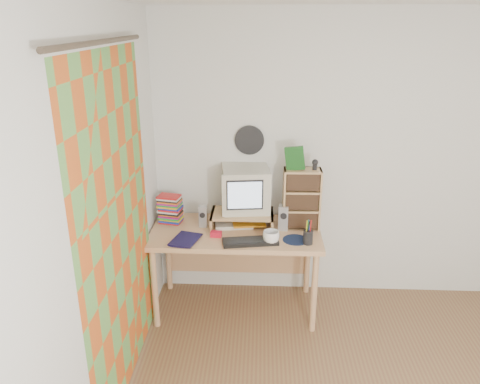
# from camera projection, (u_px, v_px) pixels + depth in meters

# --- Properties ---
(back_wall) EXTENTS (3.50, 0.00, 3.50)m
(back_wall) POSITION_uv_depth(u_px,v_px,m) (358.00, 161.00, 4.00)
(back_wall) COLOR silver
(back_wall) RESTS_ON floor
(left_wall) EXTENTS (0.00, 3.50, 3.50)m
(left_wall) POSITION_uv_depth(u_px,v_px,m) (83.00, 253.00, 2.44)
(left_wall) COLOR silver
(left_wall) RESTS_ON floor
(curtain) EXTENTS (0.00, 2.20, 2.20)m
(curtain) POSITION_uv_depth(u_px,v_px,m) (119.00, 231.00, 2.92)
(curtain) COLOR #C6541C
(curtain) RESTS_ON left_wall
(wall_disc) EXTENTS (0.25, 0.02, 0.25)m
(wall_disc) POSITION_uv_depth(u_px,v_px,m) (249.00, 140.00, 3.96)
(wall_disc) COLOR black
(wall_disc) RESTS_ON back_wall
(desk) EXTENTS (1.40, 0.70, 0.75)m
(desk) POSITION_uv_depth(u_px,v_px,m) (236.00, 242.00, 3.98)
(desk) COLOR tan
(desk) RESTS_ON floor
(monitor_riser) EXTENTS (0.52, 0.30, 0.12)m
(monitor_riser) POSITION_uv_depth(u_px,v_px,m) (242.00, 215.00, 3.93)
(monitor_riser) COLOR tan
(monitor_riser) RESTS_ON desk
(crt_monitor) EXTENTS (0.43, 0.43, 0.36)m
(crt_monitor) POSITION_uv_depth(u_px,v_px,m) (245.00, 190.00, 3.91)
(crt_monitor) COLOR beige
(crt_monitor) RESTS_ON monitor_riser
(speaker_left) EXTENTS (0.07, 0.07, 0.18)m
(speaker_left) POSITION_uv_depth(u_px,v_px,m) (203.00, 216.00, 3.92)
(speaker_left) COLOR #A0A0A4
(speaker_left) RESTS_ON desk
(speaker_right) EXTENTS (0.09, 0.09, 0.21)m
(speaker_right) POSITION_uv_depth(u_px,v_px,m) (283.00, 218.00, 3.86)
(speaker_right) COLOR #A0A0A4
(speaker_right) RESTS_ON desk
(keyboard) EXTENTS (0.45, 0.21, 0.03)m
(keyboard) POSITION_uv_depth(u_px,v_px,m) (250.00, 242.00, 3.65)
(keyboard) COLOR black
(keyboard) RESTS_ON desk
(dvd_stack) EXTENTS (0.20, 0.16, 0.26)m
(dvd_stack) POSITION_uv_depth(u_px,v_px,m) (170.00, 208.00, 3.99)
(dvd_stack) COLOR brown
(dvd_stack) RESTS_ON desk
(cd_rack) EXTENTS (0.31, 0.17, 0.51)m
(cd_rack) POSITION_uv_depth(u_px,v_px,m) (302.00, 199.00, 3.85)
(cd_rack) COLOR tan
(cd_rack) RESTS_ON desk
(mug) EXTENTS (0.16, 0.16, 0.10)m
(mug) POSITION_uv_depth(u_px,v_px,m) (271.00, 237.00, 3.63)
(mug) COLOR white
(mug) RESTS_ON desk
(diary) EXTENTS (0.27, 0.23, 0.05)m
(diary) POSITION_uv_depth(u_px,v_px,m) (174.00, 237.00, 3.71)
(diary) COLOR #14103C
(diary) RESTS_ON desk
(mousepad) EXTENTS (0.21, 0.21, 0.00)m
(mousepad) POSITION_uv_depth(u_px,v_px,m) (295.00, 240.00, 3.70)
(mousepad) COLOR black
(mousepad) RESTS_ON desk
(pen_cup) EXTENTS (0.09, 0.09, 0.15)m
(pen_cup) POSITION_uv_depth(u_px,v_px,m) (308.00, 235.00, 3.62)
(pen_cup) COLOR black
(pen_cup) RESTS_ON desk
(papers) EXTENTS (0.34, 0.27, 0.04)m
(papers) POSITION_uv_depth(u_px,v_px,m) (239.00, 222.00, 3.97)
(papers) COLOR silver
(papers) RESTS_ON desk
(red_box) EXTENTS (0.09, 0.06, 0.04)m
(red_box) POSITION_uv_depth(u_px,v_px,m) (216.00, 234.00, 3.76)
(red_box) COLOR red
(red_box) RESTS_ON desk
(game_box) EXTENTS (0.15, 0.05, 0.19)m
(game_box) POSITION_uv_depth(u_px,v_px,m) (295.00, 158.00, 3.72)
(game_box) COLOR #17501A
(game_box) RESTS_ON cd_rack
(webcam) EXTENTS (0.05, 0.05, 0.09)m
(webcam) POSITION_uv_depth(u_px,v_px,m) (315.00, 164.00, 3.74)
(webcam) COLOR black
(webcam) RESTS_ON cd_rack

